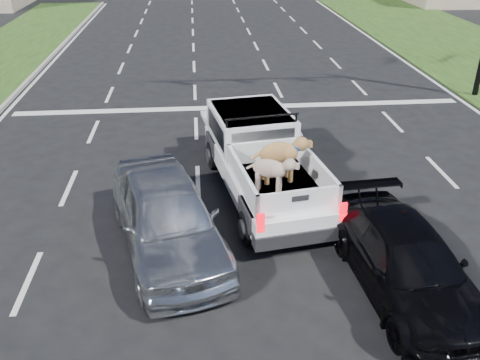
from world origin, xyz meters
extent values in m
plane|color=black|center=(0.00, 0.00, 0.00)|extent=(160.00, 160.00, 0.00)
cube|color=silver|center=(-5.25, 6.00, 0.01)|extent=(0.12, 60.00, 0.01)
cube|color=silver|center=(-1.75, 6.00, 0.01)|extent=(0.12, 60.00, 0.01)
cube|color=silver|center=(1.75, 6.00, 0.01)|extent=(0.12, 60.00, 0.01)
cube|color=silver|center=(5.25, 6.00, 0.01)|extent=(0.12, 60.00, 0.01)
cube|color=silver|center=(0.00, 10.00, 0.01)|extent=(17.00, 0.45, 0.01)
cylinder|color=black|center=(-0.64, 0.95, 0.41)|extent=(0.42, 0.85, 0.81)
cylinder|color=black|center=(1.19, 1.24, 0.41)|extent=(0.42, 0.85, 0.81)
cylinder|color=black|center=(-1.25, 4.85, 0.41)|extent=(0.42, 0.85, 0.81)
cylinder|color=black|center=(0.58, 5.14, 0.41)|extent=(0.42, 0.85, 0.81)
cube|color=white|center=(-0.04, 3.10, 0.70)|extent=(2.88, 5.90, 0.55)
cube|color=white|center=(-0.24, 4.41, 1.44)|extent=(2.32, 2.73, 0.92)
cube|color=black|center=(-0.06, 3.22, 1.47)|extent=(1.64, 0.29, 0.66)
cylinder|color=black|center=(-0.08, 3.36, 2.11)|extent=(1.90, 0.35, 0.05)
cube|color=black|center=(0.16, 1.86, 0.95)|extent=(2.30, 2.98, 0.06)
cube|color=white|center=(-0.74, 1.72, 1.26)|extent=(0.51, 2.70, 0.55)
cube|color=white|center=(1.05, 2.00, 1.26)|extent=(0.51, 2.70, 0.55)
cube|color=white|center=(0.36, 0.56, 1.26)|extent=(1.89, 0.38, 0.55)
cube|color=red|center=(-0.50, 0.20, 1.01)|extent=(0.18, 0.09, 0.43)
cube|color=red|center=(1.29, 0.48, 1.01)|extent=(0.18, 0.09, 0.43)
cube|color=black|center=(0.38, 0.41, 0.51)|extent=(2.07, 0.63, 0.32)
imported|color=#B7BABE|center=(-2.43, 0.92, 0.84)|extent=(3.15, 5.27, 1.68)
imported|color=black|center=(2.20, -0.91, 0.67)|extent=(2.22, 4.72, 1.33)
camera|label=1|loc=(-1.69, -8.46, 6.61)|focal=38.00mm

